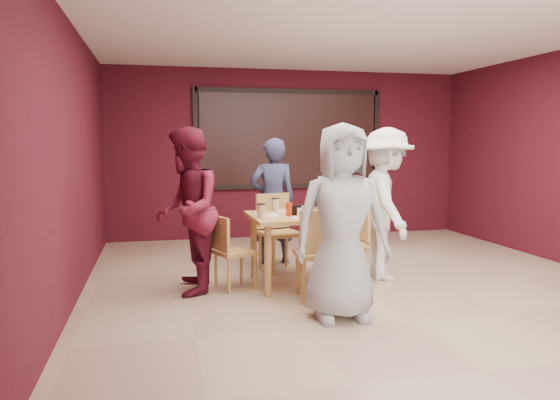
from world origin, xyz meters
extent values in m
plane|color=tan|center=(0.00, 0.00, 0.00)|extent=(7.00, 7.00, 0.00)
cube|color=black|center=(0.00, 3.45, 1.65)|extent=(3.00, 0.02, 1.50)
cube|color=#B57B4A|center=(-0.70, 0.33, 0.77)|extent=(1.01, 1.01, 0.04)
cylinder|color=#B57B4A|center=(-1.10, 0.73, 0.37)|extent=(0.07, 0.07, 0.75)
cylinder|color=#B57B4A|center=(-0.30, 0.74, 0.37)|extent=(0.07, 0.07, 0.75)
cylinder|color=#B57B4A|center=(-1.09, -0.07, 0.37)|extent=(0.07, 0.07, 0.75)
cylinder|color=#B57B4A|center=(-0.29, -0.06, 0.37)|extent=(0.07, 0.07, 0.75)
cylinder|color=white|center=(-0.70, 0.02, 0.80)|extent=(0.25, 0.25, 0.01)
cone|color=#E4A150|center=(-0.70, 0.02, 0.81)|extent=(0.23, 0.23, 0.02)
cylinder|color=beige|center=(-0.56, -0.08, 0.86)|extent=(0.09, 0.09, 0.14)
cylinder|color=black|center=(-0.56, -0.08, 0.94)|extent=(0.09, 0.09, 0.01)
cylinder|color=white|center=(-0.70, 0.65, 0.80)|extent=(0.25, 0.25, 0.01)
cone|color=#E4A150|center=(-0.70, 0.65, 0.81)|extent=(0.23, 0.23, 0.02)
cylinder|color=beige|center=(-0.83, 0.75, 0.86)|extent=(0.09, 0.09, 0.14)
cylinder|color=black|center=(-0.83, 0.75, 0.94)|extent=(0.09, 0.09, 0.01)
cylinder|color=white|center=(-1.01, 0.33, 0.80)|extent=(0.25, 0.25, 0.01)
cone|color=#E4A150|center=(-1.01, 0.33, 0.81)|extent=(0.23, 0.23, 0.02)
cylinder|color=beige|center=(-1.11, 0.20, 0.86)|extent=(0.09, 0.09, 0.14)
cylinder|color=black|center=(-1.11, 0.20, 0.94)|extent=(0.09, 0.09, 0.01)
cylinder|color=white|center=(-0.38, 0.33, 0.80)|extent=(0.25, 0.25, 0.01)
cone|color=#E4A150|center=(-0.38, 0.33, 0.81)|extent=(0.23, 0.23, 0.02)
cylinder|color=beige|center=(-0.28, 0.47, 0.86)|extent=(0.09, 0.09, 0.14)
cylinder|color=black|center=(-0.28, 0.47, 0.94)|extent=(0.09, 0.09, 0.01)
cylinder|color=silver|center=(-0.61, 0.30, 0.84)|extent=(0.06, 0.06, 0.10)
cylinder|color=silver|center=(-0.67, 0.25, 0.83)|extent=(0.05, 0.05, 0.08)
cylinder|color=#A4290B|center=(-0.78, 0.28, 0.86)|extent=(0.07, 0.07, 0.15)
cube|color=black|center=(-0.69, 0.33, 0.84)|extent=(0.13, 0.10, 0.11)
cube|color=tan|center=(-0.61, -0.27, 0.46)|extent=(0.49, 0.49, 0.04)
cylinder|color=tan|center=(-0.41, -0.11, 0.22)|extent=(0.04, 0.04, 0.44)
cylinder|color=tan|center=(-0.78, -0.07, 0.22)|extent=(0.04, 0.04, 0.44)
cylinder|color=tan|center=(-0.45, -0.47, 0.22)|extent=(0.04, 0.04, 0.44)
cylinder|color=tan|center=(-0.81, -0.44, 0.22)|extent=(0.04, 0.04, 0.44)
cube|color=tan|center=(-0.63, -0.48, 0.72)|extent=(0.45, 0.08, 0.43)
cube|color=tan|center=(-0.72, 1.01, 0.47)|extent=(0.56, 0.56, 0.04)
cylinder|color=tan|center=(-0.85, 0.78, 0.22)|extent=(0.04, 0.04, 0.45)
cylinder|color=tan|center=(-0.49, 0.88, 0.22)|extent=(0.04, 0.04, 0.45)
cylinder|color=tan|center=(-0.94, 1.14, 0.22)|extent=(0.04, 0.04, 0.45)
cylinder|color=tan|center=(-0.58, 1.24, 0.22)|extent=(0.04, 0.04, 0.45)
cube|color=tan|center=(-0.77, 1.21, 0.73)|extent=(0.45, 0.15, 0.44)
cube|color=tan|center=(-1.38, 0.32, 0.40)|extent=(0.50, 0.50, 0.04)
cylinder|color=tan|center=(-1.18, 0.22, 0.19)|extent=(0.03, 0.03, 0.38)
cylinder|color=tan|center=(-1.28, 0.52, 0.19)|extent=(0.03, 0.03, 0.38)
cylinder|color=tan|center=(-1.47, 0.12, 0.19)|extent=(0.03, 0.03, 0.38)
cylinder|color=tan|center=(-1.58, 0.42, 0.19)|extent=(0.03, 0.03, 0.38)
cube|color=tan|center=(-1.54, 0.26, 0.62)|extent=(0.16, 0.38, 0.37)
cube|color=tan|center=(-0.06, 0.41, 0.43)|extent=(0.43, 0.43, 0.04)
cylinder|color=tan|center=(-0.22, 0.58, 0.20)|extent=(0.04, 0.04, 0.41)
cylinder|color=tan|center=(-0.23, 0.25, 0.20)|extent=(0.04, 0.04, 0.41)
cylinder|color=tan|center=(0.12, 0.57, 0.20)|extent=(0.04, 0.04, 0.41)
cylinder|color=tan|center=(0.11, 0.24, 0.20)|extent=(0.04, 0.04, 0.41)
cube|color=tan|center=(0.13, 0.41, 0.66)|extent=(0.05, 0.42, 0.40)
imported|color=#AAAAAA|center=(-0.59, -0.91, 0.88)|extent=(0.88, 0.59, 1.76)
imported|color=#303455|center=(-0.71, 1.47, 0.82)|extent=(0.62, 0.43, 1.65)
imported|color=maroon|center=(-1.89, 0.27, 0.88)|extent=(0.74, 0.91, 1.75)
imported|color=white|center=(0.40, 0.38, 0.88)|extent=(0.79, 1.21, 1.76)
camera|label=1|loc=(-2.20, -5.48, 1.59)|focal=35.00mm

